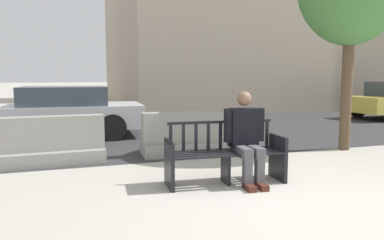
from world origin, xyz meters
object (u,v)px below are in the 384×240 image
(seated_person, at_px, (246,135))
(car_sedan_mid, at_px, (60,112))
(street_bench, at_px, (225,156))
(jersey_barrier_left, at_px, (45,145))
(jersey_barrier_centre, at_px, (193,137))

(seated_person, distance_m, car_sedan_mid, 5.74)
(street_bench, relative_size, car_sedan_mid, 0.41)
(street_bench, distance_m, seated_person, 0.42)
(street_bench, distance_m, jersey_barrier_left, 3.25)
(jersey_barrier_left, bearing_deg, jersey_barrier_centre, 0.10)
(street_bench, relative_size, jersey_barrier_centre, 0.85)
(seated_person, height_order, car_sedan_mid, seated_person)
(jersey_barrier_centre, xyz_separation_m, car_sedan_mid, (-2.51, 2.98, 0.31))
(jersey_barrier_centre, distance_m, car_sedan_mid, 3.91)
(seated_person, bearing_deg, car_sedan_mid, 116.61)
(seated_person, distance_m, jersey_barrier_centre, 2.19)
(jersey_barrier_centre, xyz_separation_m, jersey_barrier_left, (-2.72, -0.00, 0.00))
(street_bench, height_order, jersey_barrier_left, street_bench)
(seated_person, bearing_deg, jersey_barrier_centre, 91.70)
(street_bench, bearing_deg, car_sedan_mid, 114.33)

